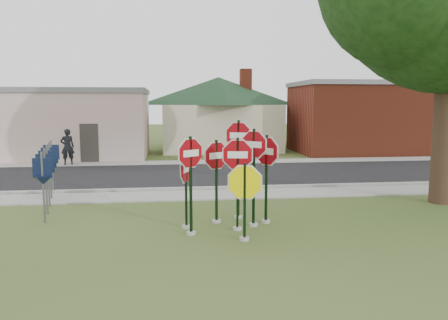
{
  "coord_description": "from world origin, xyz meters",
  "views": [
    {
      "loc": [
        -1.43,
        -9.93,
        3.33
      ],
      "look_at": [
        0.0,
        2.0,
        1.76
      ],
      "focal_mm": 35.0,
      "sensor_mm": 36.0,
      "label": 1
    }
  ],
  "objects": [
    {
      "name": "ground",
      "position": [
        0.0,
        0.0,
        0.0
      ],
      "size": [
        120.0,
        120.0,
        0.0
      ],
      "primitive_type": "plane",
      "color": "#364E1D",
      "rests_on": "ground"
    },
    {
      "name": "sidewalk_near",
      "position": [
        0.0,
        5.5,
        0.03
      ],
      "size": [
        60.0,
        1.6,
        0.06
      ],
      "primitive_type": "cube",
      "color": "gray",
      "rests_on": "ground"
    },
    {
      "name": "road",
      "position": [
        0.0,
        10.0,
        0.02
      ],
      "size": [
        60.0,
        7.0,
        0.04
      ],
      "primitive_type": "cube",
      "color": "black",
      "rests_on": "ground"
    },
    {
      "name": "sidewalk_far",
      "position": [
        0.0,
        14.3,
        0.03
      ],
      "size": [
        60.0,
        1.6,
        0.06
      ],
      "primitive_type": "cube",
      "color": "gray",
      "rests_on": "ground"
    },
    {
      "name": "curb",
      "position": [
        0.0,
        6.5,
        0.07
      ],
      "size": [
        60.0,
        0.2,
        0.14
      ],
      "primitive_type": "cube",
      "color": "gray",
      "rests_on": "ground"
    },
    {
      "name": "stop_sign_center",
      "position": [
        0.26,
        1.14,
        1.6
      ],
      "size": [
        1.11,
        0.24,
        2.56
      ],
      "color": "#9F9D94",
      "rests_on": "ground"
    },
    {
      "name": "stop_sign_yellow",
      "position": [
        0.3,
        0.25,
        1.19
      ],
      "size": [
        1.14,
        0.34,
        2.03
      ],
      "color": "#9F9D94",
      "rests_on": "ground"
    },
    {
      "name": "stop_sign_left",
      "position": [
        -0.97,
        0.88,
        1.63
      ],
      "size": [
        0.85,
        0.65,
        2.62
      ],
      "color": "#9F9D94",
      "rests_on": "ground"
    },
    {
      "name": "stop_sign_right",
      "position": [
        0.74,
        1.45,
        1.72
      ],
      "size": [
        0.81,
        0.68,
        2.76
      ],
      "color": "#9F9D94",
      "rests_on": "ground"
    },
    {
      "name": "stop_sign_back_right",
      "position": [
        0.46,
        2.3,
        1.88
      ],
      "size": [
        0.98,
        0.52,
        2.96
      ],
      "color": "#9F9D94",
      "rests_on": "ground"
    },
    {
      "name": "stop_sign_back_left",
      "position": [
        -0.22,
        1.92,
        1.5
      ],
      "size": [
        0.95,
        0.55,
        2.44
      ],
      "color": "#9F9D94",
      "rests_on": "ground"
    },
    {
      "name": "stop_sign_far_right",
      "position": [
        1.15,
        1.74,
        1.61
      ],
      "size": [
        0.69,
        0.9,
        2.58
      ],
      "color": "#9F9D94",
      "rests_on": "ground"
    },
    {
      "name": "stop_sign_far_left",
      "position": [
        -1.07,
        1.47,
        1.28
      ],
      "size": [
        0.41,
        0.98,
        2.14
      ],
      "color": "#9F9D94",
      "rests_on": "ground"
    },
    {
      "name": "route_sign_row",
      "position": [
        -5.4,
        4.5,
        1.22
      ],
      "size": [
        1.43,
        4.63,
        2.0
      ],
      "color": "#59595E",
      "rests_on": "ground"
    },
    {
      "name": "building_stucco",
      "position": [
        -9.0,
        18.0,
        2.15
      ],
      "size": [
        12.2,
        6.2,
        4.2
      ],
      "color": "beige",
      "rests_on": "ground"
    },
    {
      "name": "building_house",
      "position": [
        2.0,
        22.0,
        3.65
      ],
      "size": [
        11.6,
        11.6,
        6.2
      ],
      "color": "beige",
      "rests_on": "ground"
    },
    {
      "name": "building_brick",
      "position": [
        12.0,
        18.5,
        2.4
      ],
      "size": [
        10.2,
        6.2,
        4.75
      ],
      "color": "maroon",
      "rests_on": "ground"
    },
    {
      "name": "bg_tree_right",
      "position": [
        22.0,
        26.0,
        5.58
      ],
      "size": [
        5.6,
        5.6,
        8.4
      ],
      "color": "black",
      "rests_on": "ground"
    },
    {
      "name": "pedestrian",
      "position": [
        -6.96,
        14.03,
        1.02
      ],
      "size": [
        0.8,
        0.65,
        1.92
      ],
      "primitive_type": "imported",
      "rotation": [
        0.0,
        0.0,
        3.44
      ],
      "color": "black",
      "rests_on": "sidewalk_far"
    }
  ]
}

